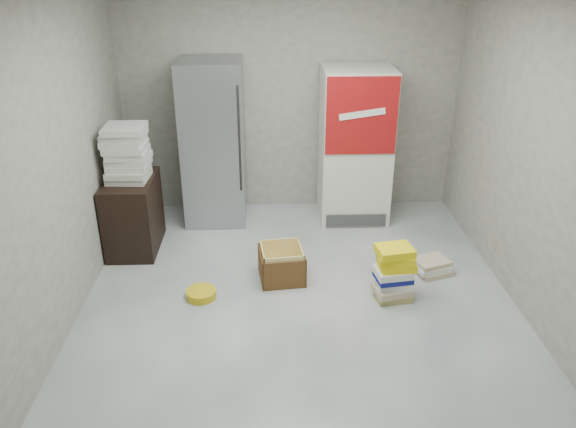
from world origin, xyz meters
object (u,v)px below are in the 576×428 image
Objects in this scene: steel_fridge at (213,143)px; coke_cooler at (355,145)px; cardboard_box at (282,266)px; wood_shelf at (133,214)px; phonebook_stack_main at (394,273)px.

coke_cooler is at bearing -0.18° from steel_fridge.
steel_fridge is at bearing 179.82° from coke_cooler.
steel_fridge reaches higher than coke_cooler.
steel_fridge is at bearing 110.69° from cardboard_box.
wood_shelf is (-0.83, -0.73, -0.55)m from steel_fridge.
cardboard_box is at bearing -122.03° from coke_cooler.
coke_cooler is at bearing 51.35° from cardboard_box.
coke_cooler is 3.80× the size of cardboard_box.
cardboard_box is at bearing -62.69° from steel_fridge.
wood_shelf reaches higher than phonebook_stack_main.
wood_shelf is at bearing -138.69° from steel_fridge.
cardboard_box is (0.75, -1.45, -0.81)m from steel_fridge.
phonebook_stack_main reaches higher than cardboard_box.
steel_fridge is at bearing 127.60° from phonebook_stack_main.
wood_shelf reaches higher than cardboard_box.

